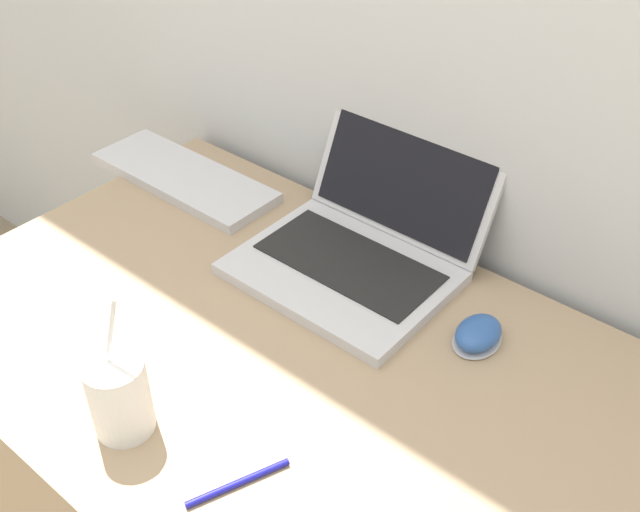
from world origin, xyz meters
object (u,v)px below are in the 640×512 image
computer_mouse (478,334)px  pen (238,483)px  drink_cup (119,395)px  external_keyboard (184,177)px  laptop (362,241)px

computer_mouse → pen: 0.42m
drink_cup → pen: (0.18, 0.03, -0.05)m
drink_cup → external_keyboard: size_ratio=0.51×
pen → laptop: bearing=109.1°
drink_cup → computer_mouse: 0.52m
drink_cup → pen: bearing=9.5°
computer_mouse → pen: computer_mouse is taller
computer_mouse → external_keyboard: (-0.67, 0.02, -0.01)m
laptop → external_keyboard: bearing=-177.3°
pen → computer_mouse: bearing=76.9°
computer_mouse → external_keyboard: bearing=178.0°
pen → external_keyboard: bearing=143.4°
laptop → external_keyboard: size_ratio=0.87×
laptop → external_keyboard: (-0.42, -0.02, -0.03)m
laptop → drink_cup: 0.48m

